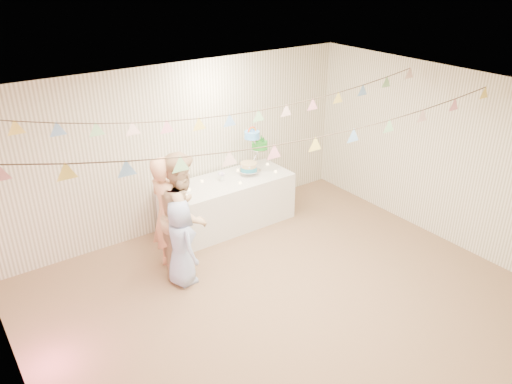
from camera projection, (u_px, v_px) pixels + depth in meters
floor at (279, 298)px, 6.40m from camera, size 6.00×6.00×0.00m
ceiling at (284, 100)px, 5.28m from camera, size 6.00×6.00×0.00m
back_wall at (182, 148)px, 7.68m from camera, size 6.00×6.00×0.00m
front_wall at (474, 326)px, 4.00m from camera, size 6.00×6.00×0.00m
left_wall at (6, 302)px, 4.27m from camera, size 5.00×5.00×0.00m
right_wall at (441, 155)px, 7.41m from camera, size 5.00×5.00×0.00m
table at (228, 203)px, 7.99m from camera, size 2.09×0.84×0.79m
cake_stand at (254, 153)px, 8.00m from camera, size 0.65×0.38×0.73m
cake_bottom at (249, 172)px, 8.00m from camera, size 0.31×0.31×0.15m
cake_middle at (260, 149)px, 8.16m from camera, size 0.27×0.27×0.22m
cake_top_tier at (252, 138)px, 7.83m from camera, size 0.25×0.25×0.19m
platter at (193, 193)px, 7.46m from camera, size 0.33×0.33×0.02m
posy at (222, 178)px, 7.80m from camera, size 0.12×0.12×0.14m
person_adult_a at (167, 215)px, 6.66m from camera, size 0.42×0.63×1.68m
person_adult_b at (183, 214)px, 6.65m from camera, size 1.03×1.07×1.74m
person_child at (181, 243)px, 6.49m from camera, size 0.39×0.59×1.20m
bunting_back at (229, 101)px, 6.19m from camera, size 5.60×1.10×0.40m
bunting_front at (295, 130)px, 5.25m from camera, size 5.60×0.90×0.36m
tealight_0 at (186, 196)px, 7.28m from camera, size 0.04×0.04×0.03m
tealight_1 at (202, 181)px, 7.76m from camera, size 0.04×0.04×0.03m
tealight_2 at (240, 183)px, 7.70m from camera, size 0.04×0.04×0.03m
tealight_3 at (238, 170)px, 8.16m from camera, size 0.04×0.04×0.03m
tealight_4 at (276, 171)px, 8.11m from camera, size 0.04×0.04×0.03m
tealight_5 at (268, 164)px, 8.39m from camera, size 0.04×0.04×0.03m
tealight_6 at (189, 189)px, 7.49m from camera, size 0.04×0.04×0.03m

